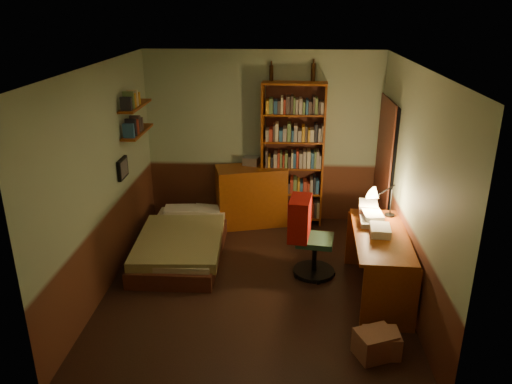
# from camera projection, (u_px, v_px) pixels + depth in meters

# --- Properties ---
(floor) EXTENTS (3.50, 4.00, 0.02)m
(floor) POSITION_uv_depth(u_px,v_px,m) (255.00, 284.00, 6.13)
(floor) COLOR black
(floor) RESTS_ON ground
(ceiling) EXTENTS (3.50, 4.00, 0.02)m
(ceiling) POSITION_uv_depth(u_px,v_px,m) (255.00, 65.00, 5.19)
(ceiling) COLOR silver
(ceiling) RESTS_ON wall_back
(wall_back) EXTENTS (3.50, 0.02, 2.60)m
(wall_back) POSITION_uv_depth(u_px,v_px,m) (263.00, 138.00, 7.53)
(wall_back) COLOR gray
(wall_back) RESTS_ON ground
(wall_left) EXTENTS (0.02, 4.00, 2.60)m
(wall_left) POSITION_uv_depth(u_px,v_px,m) (103.00, 180.00, 5.75)
(wall_left) COLOR gray
(wall_left) RESTS_ON ground
(wall_right) EXTENTS (0.02, 4.00, 2.60)m
(wall_right) POSITION_uv_depth(u_px,v_px,m) (412.00, 187.00, 5.56)
(wall_right) COLOR gray
(wall_right) RESTS_ON ground
(wall_front) EXTENTS (3.50, 0.02, 2.60)m
(wall_front) POSITION_uv_depth(u_px,v_px,m) (238.00, 273.00, 3.78)
(wall_front) COLOR gray
(wall_front) RESTS_ON ground
(doorway) EXTENTS (0.06, 0.90, 2.00)m
(doorway) POSITION_uv_depth(u_px,v_px,m) (385.00, 174.00, 6.88)
(doorway) COLOR black
(doorway) RESTS_ON ground
(door_trim) EXTENTS (0.02, 0.98, 2.08)m
(door_trim) POSITION_uv_depth(u_px,v_px,m) (382.00, 174.00, 6.88)
(door_trim) COLOR #451E13
(door_trim) RESTS_ON ground
(bed) EXTENTS (1.04, 1.94, 0.57)m
(bed) POSITION_uv_depth(u_px,v_px,m) (182.00, 234.00, 6.74)
(bed) COLOR olive
(bed) RESTS_ON ground
(dresser) EXTENTS (1.13, 0.76, 0.91)m
(dresser) POSITION_uv_depth(u_px,v_px,m) (251.00, 196.00, 7.61)
(dresser) COLOR #6E310D
(dresser) RESTS_ON ground
(mini_stereo) EXTENTS (0.26, 0.23, 0.12)m
(mini_stereo) POSITION_uv_depth(u_px,v_px,m) (251.00, 161.00, 7.55)
(mini_stereo) COLOR #B2B2B7
(mini_stereo) RESTS_ON dresser
(bookshelf) EXTENTS (0.94, 0.35, 2.17)m
(bookshelf) POSITION_uv_depth(u_px,v_px,m) (293.00, 156.00, 7.43)
(bookshelf) COLOR #6E310D
(bookshelf) RESTS_ON ground
(bottle_left) EXTENTS (0.07, 0.07, 0.22)m
(bottle_left) POSITION_uv_depth(u_px,v_px,m) (271.00, 73.00, 7.13)
(bottle_left) COLOR black
(bottle_left) RESTS_ON bookshelf
(bottle_right) EXTENTS (0.07, 0.07, 0.25)m
(bottle_right) POSITION_uv_depth(u_px,v_px,m) (313.00, 72.00, 7.09)
(bottle_right) COLOR black
(bottle_right) RESTS_ON bookshelf
(desk) EXTENTS (0.67, 1.48, 0.78)m
(desk) POSITION_uv_depth(u_px,v_px,m) (378.00, 265.00, 5.75)
(desk) COLOR #6E310D
(desk) RESTS_ON ground
(paper_stack) EXTENTS (0.26, 0.33, 0.12)m
(paper_stack) POSITION_uv_depth(u_px,v_px,m) (368.00, 207.00, 6.20)
(paper_stack) COLOR silver
(paper_stack) RESTS_ON desk
(desk_lamp) EXTENTS (0.19, 0.19, 0.54)m
(desk_lamp) POSITION_uv_depth(u_px,v_px,m) (392.00, 195.00, 6.01)
(desk_lamp) COLOR black
(desk_lamp) RESTS_ON desk
(office_chair) EXTENTS (0.51, 0.46, 0.91)m
(office_chair) POSITION_uv_depth(u_px,v_px,m) (315.00, 241.00, 6.17)
(office_chair) COLOR #2A513C
(office_chair) RESTS_ON ground
(red_jacket) EXTENTS (0.36, 0.50, 0.53)m
(red_jacket) POSITION_uv_depth(u_px,v_px,m) (320.00, 193.00, 5.73)
(red_jacket) COLOR #AE130C
(red_jacket) RESTS_ON office_chair
(wall_shelf_lower) EXTENTS (0.20, 0.90, 0.03)m
(wall_shelf_lower) POSITION_uv_depth(u_px,v_px,m) (138.00, 132.00, 6.67)
(wall_shelf_lower) COLOR #6E310D
(wall_shelf_lower) RESTS_ON wall_left
(wall_shelf_upper) EXTENTS (0.20, 0.90, 0.03)m
(wall_shelf_upper) POSITION_uv_depth(u_px,v_px,m) (135.00, 106.00, 6.54)
(wall_shelf_upper) COLOR #6E310D
(wall_shelf_upper) RESTS_ON wall_left
(framed_picture) EXTENTS (0.04, 0.32, 0.26)m
(framed_picture) POSITION_uv_depth(u_px,v_px,m) (123.00, 168.00, 6.33)
(framed_picture) COLOR black
(framed_picture) RESTS_ON wall_left
(cardboard_box_a) EXTENTS (0.44, 0.40, 0.27)m
(cardboard_box_a) POSITION_uv_depth(u_px,v_px,m) (375.00, 344.00, 4.82)
(cardboard_box_a) COLOR #95634A
(cardboard_box_a) RESTS_ON ground
(cardboard_box_b) EXTENTS (0.35, 0.30, 0.24)m
(cardboard_box_b) POSITION_uv_depth(u_px,v_px,m) (381.00, 343.00, 4.86)
(cardboard_box_b) COLOR #95634A
(cardboard_box_b) RESTS_ON ground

